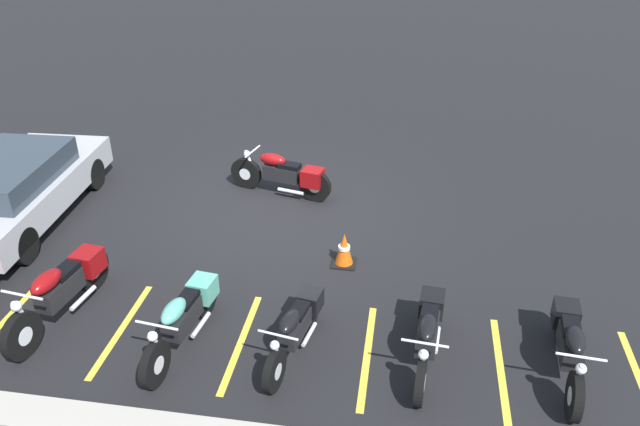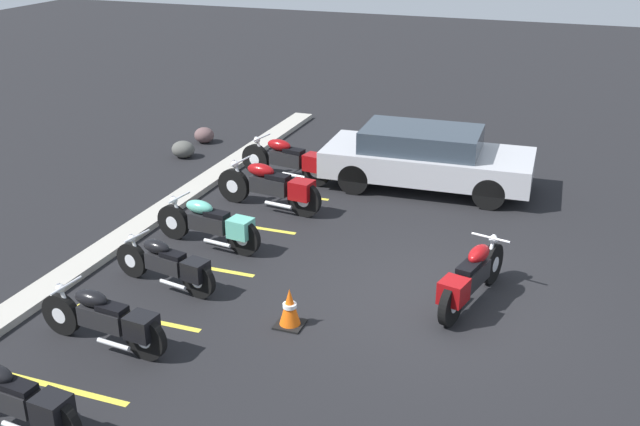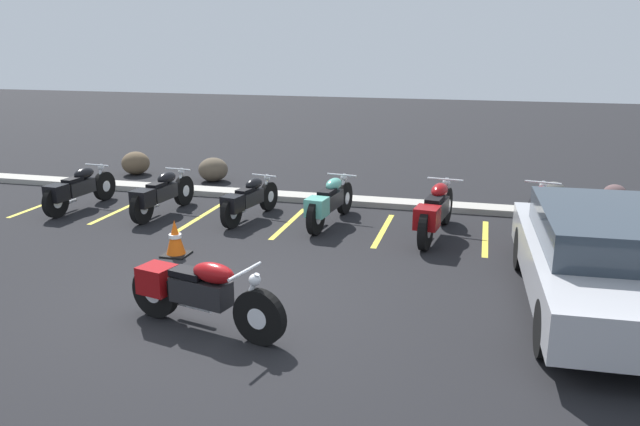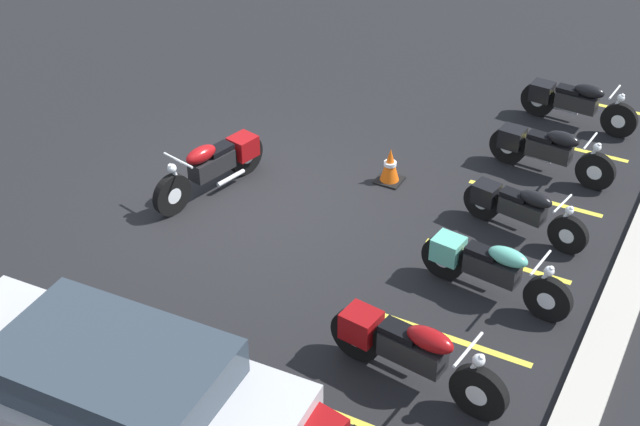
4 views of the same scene
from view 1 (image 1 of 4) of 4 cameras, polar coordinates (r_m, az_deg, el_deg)
The scene contains 14 objects.
ground at distance 12.22m, azimuth -3.80°, elevation 0.38°, with size 60.00×60.00×0.00m, color black.
motorcycle_maroon_featured at distance 12.53m, azimuth -3.24°, elevation 3.54°, with size 2.16×0.83×0.86m.
parked_bike_0 at distance 8.95m, azimuth 21.85°, elevation -11.04°, with size 0.58×2.07×0.81m.
parked_bike_1 at distance 8.64m, azimuth 9.83°, elevation -10.64°, with size 0.59×2.07×0.81m.
parked_bike_2 at distance 8.66m, azimuth -2.16°, elevation -10.27°, with size 0.67×1.93×0.77m.
parked_bike_3 at distance 8.96m, azimuth -12.28°, elevation -9.16°, with size 0.66×2.12×0.84m.
parked_bike_4 at distance 9.95m, azimuth -22.45°, elevation -6.34°, with size 0.72×2.31×0.91m.
car_silver at distance 12.80m, azimuth -26.06°, elevation 2.08°, with size 1.99×4.37×1.29m.
traffic_cone at distance 10.43m, azimuth 2.22°, elevation -3.39°, with size 0.40×0.40×0.59m.
stall_line_1 at distance 8.94m, azimuth 16.18°, elevation -13.58°, with size 0.10×2.10×0.00m, color gold.
stall_line_2 at distance 8.83m, azimuth 4.33°, elevation -12.84°, with size 0.10×2.10×0.00m, color gold.
stall_line_3 at distance 9.09m, azimuth -7.24°, elevation -11.61°, with size 0.10×2.10×0.00m, color gold.
stall_line_4 at distance 9.67m, azimuth -17.70°, elevation -10.08°, with size 0.10×2.10×0.00m, color gold.
stall_line_5 at distance 10.53m, azimuth -26.62°, elevation -8.50°, with size 0.10×2.10×0.00m, color gold.
Camera 1 is at (-2.44, 10.39, 5.95)m, focal length 35.00 mm.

